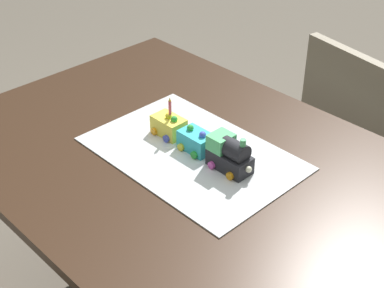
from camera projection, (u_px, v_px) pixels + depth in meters
The scene contains 7 objects.
dining_table at pixel (183, 185), 1.70m from camera, with size 1.40×1.00×0.74m.
chair at pixel (359, 138), 2.20m from camera, with size 0.47×0.47×0.86m.
cake_board at pixel (192, 153), 1.64m from camera, with size 0.60×0.40×0.00m, color silver.
cake_locomotive at pixel (230, 154), 1.55m from camera, with size 0.14×0.08×0.12m.
cake_car_hopper_turquoise at pixel (196, 141), 1.64m from camera, with size 0.10×0.08×0.07m.
cake_car_gondola_lemon at pixel (169, 126), 1.71m from camera, with size 0.10×0.08×0.07m.
birthday_candle at pixel (170, 106), 1.66m from camera, with size 0.01×0.01×0.06m.
Camera 1 is at (-0.99, 0.91, 1.67)m, focal length 53.42 mm.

